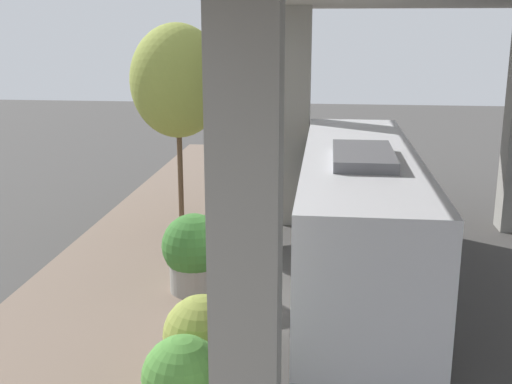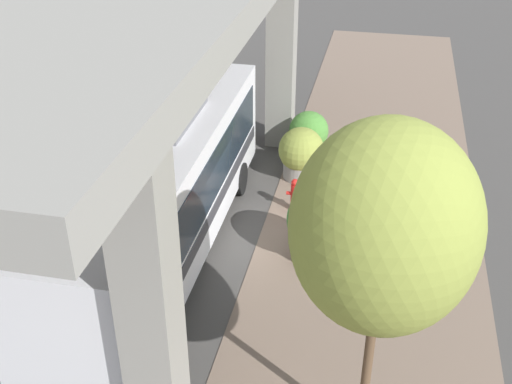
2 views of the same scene
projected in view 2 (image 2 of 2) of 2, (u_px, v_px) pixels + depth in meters
The scene contains 8 objects.
ground_plane at pixel (257, 244), 17.42m from camera, with size 80.00×80.00×0.00m, color #474442.
sidewalk_strip at pixel (368, 258), 16.88m from camera, with size 6.00×40.00×0.02m.
bus at pixel (158, 191), 15.98m from camera, with size 2.77×10.96×3.67m.
fire_hydrant at pixel (295, 195), 18.64m from camera, with size 0.48×0.23×1.04m.
planter_front at pixel (317, 225), 16.42m from camera, with size 1.57×1.57×1.97m.
planter_middle at pixel (301, 154), 20.16m from camera, with size 1.44×1.44×1.71m.
planter_back at pixel (308, 135), 21.37m from camera, with size 1.31×1.31×1.64m.
street_tree_near at pixel (384, 229), 9.77m from camera, with size 2.96×2.96×6.45m.
Camera 2 is at (-2.92, 13.91, 10.16)m, focal length 45.00 mm.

